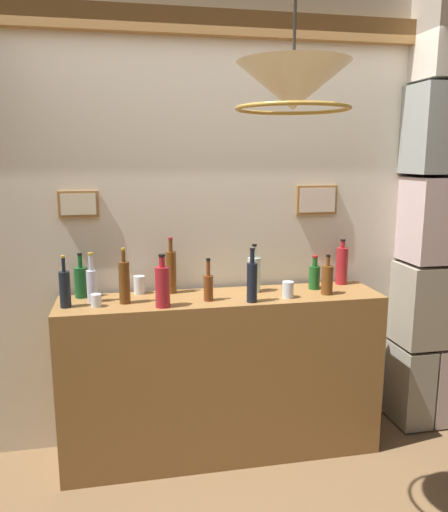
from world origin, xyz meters
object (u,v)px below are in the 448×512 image
at_px(liquor_bottle_rum, 81,281).
at_px(glass_tumbler_rocks, 139,285).
at_px(liquor_bottle_bourbon, 92,284).
at_px(pendant_lamp, 293,88).
at_px(liquor_bottle_port, 65,288).
at_px(liquor_bottle_scotch, 252,281).
at_px(liquor_bottle_vodka, 208,286).
at_px(glass_tumbler_highball, 96,300).
at_px(glass_tumbler_shot, 288,290).
at_px(liquor_bottle_amaro, 314,276).
at_px(liquor_bottle_brandy, 171,271).
at_px(liquor_bottle_whiskey, 124,282).
at_px(liquor_bottle_vermouth, 163,286).
at_px(liquor_bottle_sherry, 342,265).
at_px(liquor_bottle_rye, 327,279).
at_px(liquor_bottle_gin, 254,274).

xyz_separation_m(liquor_bottle_rum, glass_tumbler_rocks, (0.33, 0.01, -0.04)).
height_order(liquor_bottle_bourbon, pendant_lamp, pendant_lamp).
bearing_deg(liquor_bottle_rum, liquor_bottle_port, -110.27).
distance_m(liquor_bottle_scotch, glass_tumbler_rocks, 0.68).
distance_m(liquor_bottle_vodka, pendant_lamp, 1.27).
height_order(glass_tumbler_rocks, glass_tumbler_highball, glass_tumbler_rocks).
height_order(liquor_bottle_bourbon, glass_tumbler_shot, liquor_bottle_bourbon).
distance_m(liquor_bottle_bourbon, glass_tumbler_shot, 1.11).
distance_m(liquor_bottle_amaro, liquor_bottle_vodka, 0.69).
bearing_deg(liquor_bottle_brandy, liquor_bottle_whiskey, -148.46).
relative_size(liquor_bottle_bourbon, glass_tumbler_highball, 3.99).
bearing_deg(liquor_bottle_scotch, liquor_bottle_brandy, 146.54).
bearing_deg(liquor_bottle_vermouth, liquor_bottle_vodka, 15.13).
bearing_deg(liquor_bottle_sherry, liquor_bottle_rum, -179.99).
xyz_separation_m(glass_tumbler_shot, pendant_lamp, (-0.26, -0.77, 1.01)).
bearing_deg(liquor_bottle_rum, glass_tumbler_highball, -66.63).
bearing_deg(liquor_bottle_rye, liquor_bottle_scotch, -171.59).
bearing_deg(glass_tumbler_shot, glass_tumbler_rocks, 162.82).
bearing_deg(liquor_bottle_gin, liquor_bottle_vermouth, -159.84).
bearing_deg(liquor_bottle_gin, pendant_lamp, -96.21).
relative_size(liquor_bottle_gin, glass_tumbler_rocks, 2.72).
height_order(liquor_bottle_amaro, liquor_bottle_scotch, liquor_bottle_scotch).
bearing_deg(liquor_bottle_port, liquor_bottle_vermouth, -10.38).
height_order(liquor_bottle_amaro, liquor_bottle_vodka, liquor_bottle_vodka).
bearing_deg(liquor_bottle_vodka, liquor_bottle_amaro, 10.79).
height_order(liquor_bottle_whiskey, liquor_bottle_vermouth, liquor_bottle_whiskey).
relative_size(liquor_bottle_vodka, glass_tumbler_rocks, 2.28).
relative_size(liquor_bottle_brandy, liquor_bottle_vodka, 1.38).
height_order(liquor_bottle_amaro, liquor_bottle_port, liquor_bottle_port).
distance_m(liquor_bottle_gin, glass_tumbler_shot, 0.24).
bearing_deg(liquor_bottle_whiskey, liquor_bottle_gin, 7.20).
height_order(liquor_bottle_brandy, liquor_bottle_rum, liquor_bottle_brandy).
relative_size(liquor_bottle_bourbon, liquor_bottle_port, 0.98).
bearing_deg(liquor_bottle_rum, pendant_lamp, -48.29).
xyz_separation_m(liquor_bottle_bourbon, liquor_bottle_rum, (-0.07, 0.11, -0.01)).
height_order(liquor_bottle_brandy, liquor_bottle_port, liquor_bottle_brandy).
height_order(liquor_bottle_scotch, glass_tumbler_rocks, liquor_bottle_scotch).
relative_size(glass_tumbler_highball, pendant_lamp, 0.11).
xyz_separation_m(liquor_bottle_rum, liquor_bottle_gin, (1.00, -0.08, 0.02)).
xyz_separation_m(liquor_bottle_sherry, liquor_bottle_vodka, (-0.89, -0.21, -0.04)).
distance_m(liquor_bottle_sherry, glass_tumbler_rocks, 1.27).
height_order(liquor_bottle_brandy, liquor_bottle_vermouth, liquor_bottle_brandy).
xyz_separation_m(liquor_bottle_port, glass_tumbler_shot, (1.23, -0.05, -0.06)).
distance_m(liquor_bottle_whiskey, liquor_bottle_scotch, 0.70).
relative_size(glass_tumbler_rocks, pendant_lamp, 0.17).
relative_size(liquor_bottle_bourbon, liquor_bottle_rum, 1.08).
bearing_deg(liquor_bottle_port, liquor_bottle_rye, -1.02).
distance_m(liquor_bottle_amaro, liquor_bottle_gin, 0.38).
distance_m(liquor_bottle_amaro, glass_tumbler_shot, 0.28).
bearing_deg(liquor_bottle_bourbon, liquor_bottle_gin, 2.08).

